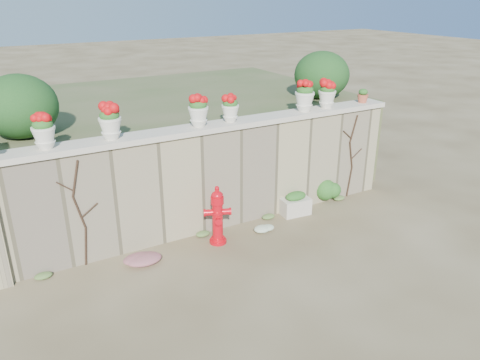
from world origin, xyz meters
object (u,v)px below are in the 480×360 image
fire_hydrant (218,215)px  terracotta_pot (363,96)px  planter_box (295,204)px  urn_pot_0 (44,131)px

fire_hydrant → terracotta_pot: bearing=31.2°
planter_box → terracotta_pot: bearing=16.4°
terracotta_pot → fire_hydrant: bearing=-170.6°
fire_hydrant → planter_box: fire_hydrant is taller
planter_box → urn_pot_0: bearing=-179.4°
urn_pot_0 → planter_box: bearing=-4.8°
fire_hydrant → urn_pot_0: (-2.65, 0.66, 1.81)m
planter_box → terracotta_pot: size_ratio=2.18×
fire_hydrant → terracotta_pot: 4.35m
fire_hydrant → terracotta_pot: (3.97, 0.66, 1.66)m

